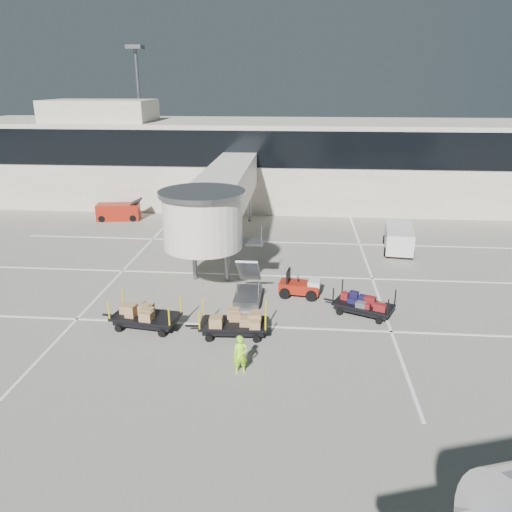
% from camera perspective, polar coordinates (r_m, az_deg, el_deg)
% --- Properties ---
extents(ground, '(140.00, 140.00, 0.00)m').
position_cam_1_polar(ground, '(23.52, 1.27, -10.35)').
color(ground, '#A19B90').
rests_on(ground, ground).
extents(lane_markings, '(40.00, 30.00, 0.02)m').
position_cam_1_polar(lane_markings, '(31.99, 1.17, -2.01)').
color(lane_markings, white).
rests_on(lane_markings, ground).
extents(terminal, '(64.00, 12.11, 15.20)m').
position_cam_1_polar(terminal, '(50.93, 3.14, 10.78)').
color(terminal, beige).
rests_on(terminal, ground).
extents(jet_bridge, '(5.70, 20.40, 6.03)m').
position_cam_1_polar(jet_bridge, '(33.89, -4.07, 6.73)').
color(jet_bridge, silver).
rests_on(jet_bridge, ground).
extents(baggage_tug, '(2.45, 1.76, 1.51)m').
position_cam_1_polar(baggage_tug, '(28.67, 5.12, -3.52)').
color(baggage_tug, maroon).
rests_on(baggage_tug, ground).
extents(suitcase_cart, '(3.72, 2.63, 1.46)m').
position_cam_1_polar(suitcase_cart, '(26.94, 12.05, -5.48)').
color(suitcase_cart, black).
rests_on(suitcase_cart, ground).
extents(box_cart_near, '(4.02, 1.77, 1.56)m').
position_cam_1_polar(box_cart_near, '(24.26, -2.42, -7.70)').
color(box_cart_near, black).
rests_on(box_cart_near, ground).
extents(box_cart_far, '(4.12, 2.10, 1.58)m').
position_cam_1_polar(box_cart_far, '(25.55, -12.39, -6.78)').
color(box_cart_far, black).
rests_on(box_cart_far, ground).
extents(ground_worker, '(0.71, 0.56, 1.71)m').
position_cam_1_polar(ground_worker, '(21.24, -1.78, -11.20)').
color(ground_worker, '#A7FF1A').
rests_on(ground_worker, ground).
extents(minivan, '(2.49, 4.78, 1.73)m').
position_cam_1_polar(minivan, '(37.60, 15.99, 2.18)').
color(minivan, silver).
rests_on(minivan, ground).
extents(belt_loader, '(4.10, 2.09, 1.89)m').
position_cam_1_polar(belt_loader, '(46.01, -15.41, 4.89)').
color(belt_loader, maroon).
rests_on(belt_loader, ground).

